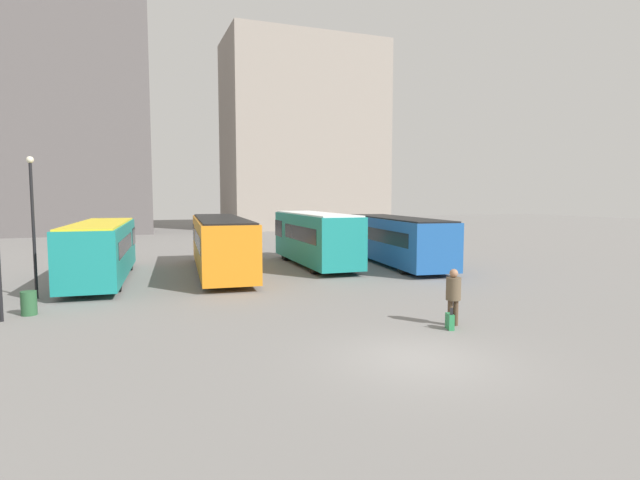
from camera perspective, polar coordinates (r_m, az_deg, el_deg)
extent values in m
plane|color=slate|center=(13.44, 11.21, -13.23)|extent=(160.00, 160.00, 0.00)
cube|color=#5B5656|center=(65.10, -31.69, 16.03)|extent=(27.21, 11.60, 34.79)
cube|color=gray|center=(66.74, -1.92, 11.77)|extent=(20.08, 11.43, 23.96)
cube|color=#19847F|center=(26.86, -23.73, -1.03)|extent=(3.21, 10.75, 2.53)
cube|color=black|center=(31.13, -22.76, 0.37)|extent=(2.62, 2.13, 0.96)
cube|color=black|center=(25.89, -24.02, -0.54)|extent=(2.96, 6.95, 0.76)
cube|color=yellow|center=(26.76, -23.83, 1.76)|extent=(3.00, 10.53, 0.08)
cylinder|color=black|center=(30.21, -22.89, -2.35)|extent=(2.41, 1.18, 1.01)
cylinder|color=black|center=(23.76, -24.62, -4.33)|extent=(2.41, 1.18, 1.01)
cube|color=orange|center=(27.62, -11.27, -0.41)|extent=(3.59, 12.32, 2.66)
cube|color=black|center=(32.54, -11.99, 0.98)|extent=(2.79, 2.44, 1.01)
cube|color=black|center=(26.50, -11.09, 0.08)|extent=(3.25, 7.96, 0.80)
cube|color=black|center=(27.52, -11.32, 2.43)|extent=(3.37, 12.06, 0.08)
cylinder|color=black|center=(31.46, -11.79, -1.78)|extent=(2.54, 1.21, 1.00)
cylinder|color=black|center=(24.03, -10.50, -3.87)|extent=(2.54, 1.21, 1.00)
cube|color=#19847F|center=(29.87, -0.56, 0.27)|extent=(2.83, 9.81, 2.80)
cube|color=black|center=(33.64, -2.69, 1.40)|extent=(2.60, 1.88, 1.06)
cube|color=black|center=(29.01, -0.02, 0.82)|extent=(2.74, 6.31, 0.84)
cube|color=white|center=(29.78, -0.56, 3.03)|extent=(2.62, 9.61, 0.08)
cylinder|color=black|center=(32.84, -2.20, -1.34)|extent=(2.43, 1.15, 1.07)
cylinder|color=black|center=(27.16, 1.44, -2.68)|extent=(2.43, 1.15, 1.07)
cube|color=#1E56A3|center=(30.62, 8.80, 0.03)|extent=(3.83, 11.28, 2.57)
cube|color=black|center=(34.80, 5.91, 1.20)|extent=(2.83, 2.32, 0.98)
cube|color=black|center=(29.68, 9.56, 0.49)|extent=(3.40, 7.33, 0.77)
cube|color=black|center=(30.53, 8.83, 2.51)|extent=(3.61, 11.04, 0.08)
cylinder|color=black|center=(33.90, 6.52, -1.28)|extent=(2.56, 1.21, 0.93)
cylinder|color=black|center=(27.63, 11.54, -2.79)|extent=(2.56, 1.21, 0.93)
cylinder|color=#4C3828|center=(16.85, 14.65, -8.04)|extent=(0.21, 0.21, 0.84)
cylinder|color=#4C3828|center=(16.91, 15.24, -8.01)|extent=(0.21, 0.21, 0.84)
cylinder|color=brown|center=(16.72, 15.01, -5.39)|extent=(0.59, 0.59, 0.73)
sphere|color=#9E7051|center=(16.64, 15.05, -3.68)|extent=(0.28, 0.28, 0.28)
cube|color=#28844C|center=(16.43, 14.61, -9.01)|extent=(0.29, 0.46, 0.50)
cube|color=black|center=(16.21, 14.81, -7.89)|extent=(0.10, 0.05, 0.22)
cylinder|color=black|center=(23.30, -29.92, 0.90)|extent=(0.12, 0.12, 5.55)
sphere|color=beige|center=(23.30, -30.23, 7.93)|extent=(0.28, 0.28, 0.28)
cylinder|color=#285633|center=(20.47, -30.32, -6.25)|extent=(0.52, 0.52, 0.85)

